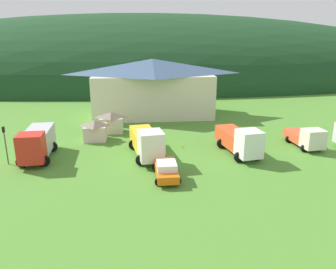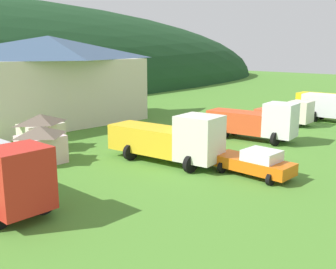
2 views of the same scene
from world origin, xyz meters
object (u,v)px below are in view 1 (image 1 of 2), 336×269
play_shed_pink (95,130)px  traffic_light_west (5,141)px  heavy_rig_striped (147,142)px  light_truck_cream (307,138)px  service_pickup_orange (166,169)px  traffic_cone_near_pickup (183,148)px  crane_truck_red (37,142)px  heavy_rig_white (240,140)px  depot_building (153,87)px  play_shed_cream (111,122)px

play_shed_pink → traffic_light_west: bearing=-138.3°
heavy_rig_striped → play_shed_pink: bearing=-145.0°
light_truck_cream → service_pickup_orange: light_truck_cream is taller
traffic_cone_near_pickup → traffic_light_west: bearing=-169.7°
heavy_rig_striped → traffic_cone_near_pickup: heavy_rig_striped is taller
crane_truck_red → traffic_cone_near_pickup: size_ratio=12.32×
play_shed_pink → heavy_rig_striped: 8.61m
play_shed_pink → heavy_rig_white: (15.80, -6.41, 0.33)m
traffic_cone_near_pickup → heavy_rig_white: bearing=-25.3°
service_pickup_orange → depot_building: bearing=179.0°
crane_truck_red → light_truck_cream: 29.20m
heavy_rig_striped → heavy_rig_white: heavy_rig_striped is taller
play_shed_pink → heavy_rig_striped: (5.99, -6.18, 0.38)m
heavy_rig_striped → traffic_cone_near_pickup: bearing=111.9°
heavy_rig_striped → play_shed_cream: bearing=-164.5°
service_pickup_orange → traffic_cone_near_pickup: size_ratio=8.49×
crane_truck_red → traffic_cone_near_pickup: crane_truck_red is taller
heavy_rig_striped → traffic_light_west: 13.84m
play_shed_cream → traffic_cone_near_pickup: 10.94m
play_shed_cream → heavy_rig_white: heavy_rig_white is taller
depot_building → heavy_rig_white: (8.27, -18.31, -2.86)m
crane_truck_red → service_pickup_orange: 14.08m
service_pickup_orange → crane_truck_red: bearing=-115.8°
play_shed_cream → crane_truck_red: size_ratio=0.45×
traffic_cone_near_pickup → crane_truck_red: bearing=-172.5°
crane_truck_red → heavy_rig_striped: size_ratio=0.86×
heavy_rig_white → heavy_rig_striped: bearing=-100.8°
play_shed_pink → traffic_light_west: 10.52m
crane_truck_red → traffic_light_west: size_ratio=1.84×
depot_building → traffic_light_west: (-15.34, -18.85, -2.08)m
traffic_light_west → traffic_cone_near_pickup: 18.35m
play_shed_pink → traffic_light_west: traffic_light_west is taller
light_truck_cream → traffic_light_west: traffic_light_west is taller
light_truck_cream → traffic_light_west: (-31.78, -2.02, 1.20)m
play_shed_pink → light_truck_cream: bearing=-11.6°
heavy_rig_white → traffic_cone_near_pickup: heavy_rig_white is taller
crane_truck_red → light_truck_cream: crane_truck_red is taller
depot_building → crane_truck_red: 21.91m
depot_building → play_shed_cream: (-5.82, -8.72, -3.07)m
traffic_cone_near_pickup → light_truck_cream: bearing=-5.0°
traffic_cone_near_pickup → service_pickup_orange: bearing=-108.0°
play_shed_pink → depot_building: bearing=57.7°
play_shed_pink → play_shed_cream: bearing=61.7°
heavy_rig_striped → traffic_cone_near_pickup: size_ratio=14.40×
traffic_light_west → service_pickup_orange: bearing=-16.9°
play_shed_cream → crane_truck_red: bearing=-127.9°
play_shed_cream → traffic_cone_near_pickup: size_ratio=5.51×
service_pickup_orange → traffic_light_west: (-15.34, 4.66, 1.56)m
heavy_rig_striped → heavy_rig_white: (9.81, -0.23, -0.06)m
play_shed_pink → crane_truck_red: bearing=-132.4°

